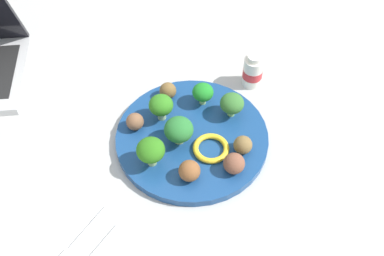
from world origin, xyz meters
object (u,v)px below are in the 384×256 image
(plate, at_px, (192,137))
(broccoli_floret_near_rim, at_px, (232,104))
(broccoli_floret_mid_right, at_px, (161,106))
(meatball_mid_right, at_px, (135,122))
(broccoli_floret_front_right, at_px, (203,93))
(meatball_center, at_px, (243,145))
(knife, at_px, (76,246))
(broccoli_floret_center, at_px, (179,130))
(napkin, at_px, (88,250))
(meatball_mid_left, at_px, (234,163))
(broccoli_floret_back_right, at_px, (151,151))
(pepper_ring_back_left, at_px, (211,148))
(yogurt_bottle, at_px, (253,71))
(meatball_far_rim, at_px, (189,171))
(meatball_front_left, at_px, (168,91))

(plate, bearing_deg, broccoli_floret_near_rim, 155.59)
(broccoli_floret_mid_right, distance_m, meatball_mid_right, 0.06)
(broccoli_floret_near_rim, bearing_deg, broccoli_floret_front_right, -87.46)
(broccoli_floret_front_right, distance_m, meatball_center, 0.13)
(meatball_center, relative_size, knife, 0.23)
(broccoli_floret_center, bearing_deg, broccoli_floret_near_rim, 154.75)
(napkin, bearing_deg, meatball_mid_left, 152.77)
(broccoli_floret_back_right, height_order, pepper_ring_back_left, broccoli_floret_back_right)
(meatball_mid_right, height_order, pepper_ring_back_left, meatball_mid_right)
(meatball_mid_right, distance_m, napkin, 0.24)
(plate, xyz_separation_m, yogurt_bottle, (-0.19, 0.03, 0.03))
(meatball_far_rim, height_order, knife, meatball_far_rim)
(broccoli_floret_center, distance_m, broccoli_floret_near_rim, 0.12)
(pepper_ring_back_left, bearing_deg, meatball_center, 120.42)
(pepper_ring_back_left, distance_m, napkin, 0.27)
(broccoli_floret_back_right, bearing_deg, meatball_front_left, -156.40)
(meatball_center, bearing_deg, knife, -25.11)
(broccoli_floret_mid_right, bearing_deg, broccoli_floret_near_rim, 125.43)
(meatball_far_rim, distance_m, yogurt_bottle, 0.27)
(broccoli_floret_center, bearing_deg, broccoli_floret_mid_right, -116.83)
(meatball_far_rim, height_order, pepper_ring_back_left, meatball_far_rim)
(broccoli_floret_back_right, bearing_deg, meatball_center, 131.30)
(meatball_far_rim, xyz_separation_m, meatball_mid_right, (-0.04, -0.14, -0.00))
(meatball_mid_left, relative_size, meatball_far_rim, 1.00)
(broccoli_floret_near_rim, bearing_deg, meatball_center, 41.93)
(broccoli_floret_mid_right, height_order, meatball_front_left, broccoli_floret_mid_right)
(meatball_front_left, bearing_deg, meatball_center, 77.83)
(meatball_mid_left, bearing_deg, meatball_front_left, -113.69)
(meatball_center, height_order, napkin, meatball_center)
(broccoli_floret_front_right, bearing_deg, broccoli_floret_back_right, -0.72)
(broccoli_floret_center, height_order, meatball_front_left, broccoli_floret_center)
(meatball_center, bearing_deg, meatball_front_left, -102.17)
(broccoli_floret_center, bearing_deg, yogurt_bottle, 169.85)
(meatball_front_left, xyz_separation_m, meatball_mid_right, (0.10, -0.01, -0.00))
(meatball_front_left, height_order, pepper_ring_back_left, meatball_front_left)
(broccoli_floret_mid_right, height_order, broccoli_floret_front_right, broccoli_floret_mid_right)
(broccoli_floret_mid_right, xyz_separation_m, pepper_ring_back_left, (0.02, 0.12, -0.03))
(broccoli_floret_near_rim, bearing_deg, yogurt_bottle, -174.23)
(meatball_front_left, relative_size, yogurt_bottle, 0.45)
(broccoli_floret_back_right, distance_m, meatball_mid_right, 0.09)
(pepper_ring_back_left, relative_size, yogurt_bottle, 0.88)
(knife, bearing_deg, broccoli_floret_back_right, 175.21)
(napkin, bearing_deg, plate, 174.95)
(meatball_mid_left, xyz_separation_m, yogurt_bottle, (-0.22, -0.07, -0.00))
(meatball_mid_right, bearing_deg, plate, 112.00)
(meatball_mid_left, distance_m, yogurt_bottle, 0.23)
(meatball_mid_left, distance_m, meatball_far_rim, 0.08)
(meatball_mid_left, height_order, meatball_center, meatball_mid_left)
(broccoli_floret_center, xyz_separation_m, broccoli_floret_back_right, (0.07, -0.01, 0.00))
(meatball_mid_left, distance_m, meatball_mid_right, 0.20)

